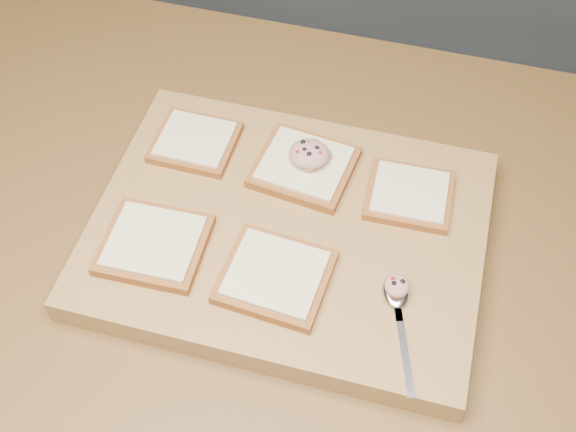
% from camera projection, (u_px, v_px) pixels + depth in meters
% --- Properties ---
extents(island_counter, '(2.00, 0.80, 0.90)m').
position_uv_depth(island_counter, '(368.00, 376.00, 1.34)').
color(island_counter, slate).
rests_on(island_counter, ground).
extents(cutting_board, '(0.51, 0.39, 0.04)m').
position_uv_depth(cutting_board, '(288.00, 233.00, 0.96)').
color(cutting_board, tan).
rests_on(cutting_board, island_counter).
extents(bread_far_left, '(0.11, 0.10, 0.02)m').
position_uv_depth(bread_far_left, '(195.00, 142.00, 1.02)').
color(bread_far_left, '#A25E29').
rests_on(bread_far_left, cutting_board).
extents(bread_far_center, '(0.14, 0.13, 0.02)m').
position_uv_depth(bread_far_center, '(304.00, 167.00, 0.99)').
color(bread_far_center, '#A25E29').
rests_on(bread_far_center, cutting_board).
extents(bread_far_right, '(0.11, 0.11, 0.02)m').
position_uv_depth(bread_far_right, '(410.00, 195.00, 0.96)').
color(bread_far_right, '#A25E29').
rests_on(bread_far_right, cutting_board).
extents(bread_near_left, '(0.13, 0.12, 0.02)m').
position_uv_depth(bread_near_left, '(154.00, 244.00, 0.91)').
color(bread_near_left, '#A25E29').
rests_on(bread_near_left, cutting_board).
extents(bread_near_center, '(0.14, 0.13, 0.02)m').
position_uv_depth(bread_near_center, '(275.00, 276.00, 0.89)').
color(bread_near_center, '#A25E29').
rests_on(bread_near_center, cutting_board).
extents(tuna_salad_dollop, '(0.06, 0.05, 0.03)m').
position_uv_depth(tuna_salad_dollop, '(309.00, 154.00, 0.97)').
color(tuna_salad_dollop, tan).
rests_on(tuna_salad_dollop, bread_far_center).
extents(spoon, '(0.07, 0.16, 0.01)m').
position_uv_depth(spoon, '(397.00, 300.00, 0.87)').
color(spoon, silver).
rests_on(spoon, cutting_board).
extents(spoon_salad, '(0.03, 0.03, 0.02)m').
position_uv_depth(spoon_salad, '(397.00, 285.00, 0.87)').
color(spoon_salad, tan).
rests_on(spoon_salad, spoon).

